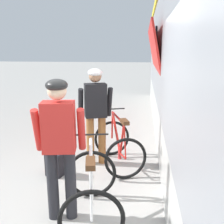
# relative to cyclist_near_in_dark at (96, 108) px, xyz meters

# --- Properties ---
(ground_plane) EXTENTS (80.00, 80.00, 0.00)m
(ground_plane) POSITION_rel_cyclist_near_in_dark_xyz_m (-0.10, -1.45, -1.05)
(ground_plane) COLOR #A09E99
(cyclist_near_in_dark) EXTENTS (0.66, 0.45, 1.76)m
(cyclist_near_in_dark) POSITION_rel_cyclist_near_in_dark_xyz_m (0.00, 0.00, 0.00)
(cyclist_near_in_dark) COLOR #935B2D
(cyclist_near_in_dark) RESTS_ON ground
(cyclist_far_in_red) EXTENTS (0.65, 0.38, 1.76)m
(cyclist_far_in_red) POSITION_rel_cyclist_near_in_dark_xyz_m (-0.13, -1.63, 0.00)
(cyclist_far_in_red) COLOR #232328
(cyclist_far_in_red) RESTS_ON ground
(bicycle_near_red) EXTENTS (1.03, 1.25, 0.99)m
(bicycle_near_red) POSITION_rel_cyclist_near_in_dark_xyz_m (0.42, -0.07, -0.65)
(bicycle_near_red) COLOR black
(bicycle_near_red) RESTS_ON ground
(bicycle_far_white) EXTENTS (0.91, 1.19, 0.99)m
(bicycle_far_white) POSITION_rel_cyclist_near_in_dark_xyz_m (0.25, -1.64, -0.65)
(bicycle_far_white) COLOR black
(bicycle_far_white) RESTS_ON ground
(backpack_on_platform) EXTENTS (0.32, 0.25, 0.40)m
(backpack_on_platform) POSITION_rel_cyclist_near_in_dark_xyz_m (-0.61, -0.57, -0.85)
(backpack_on_platform) COLOR black
(backpack_on_platform) RESTS_ON ground
(water_bottle_near_the_bikes) EXTENTS (0.07, 0.07, 0.20)m
(water_bottle_near_the_bikes) POSITION_rel_cyclist_near_in_dark_xyz_m (0.42, 0.24, -0.95)
(water_bottle_near_the_bikes) COLOR red
(water_bottle_near_the_bikes) RESTS_ON ground
(water_bottle_by_the_backpack) EXTENTS (0.07, 0.07, 0.22)m
(water_bottle_by_the_backpack) POSITION_rel_cyclist_near_in_dark_xyz_m (-0.77, -0.43, -0.95)
(water_bottle_by_the_backpack) COLOR red
(water_bottle_by_the_backpack) RESTS_ON ground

